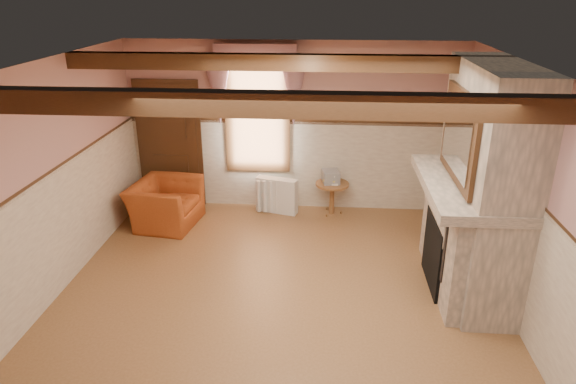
# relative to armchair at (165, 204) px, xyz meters

# --- Properties ---
(floor) EXTENTS (5.50, 6.00, 0.01)m
(floor) POSITION_rel_armchair_xyz_m (1.99, -2.10, -0.35)
(floor) COLOR brown
(floor) RESTS_ON ground
(ceiling) EXTENTS (5.50, 6.00, 0.01)m
(ceiling) POSITION_rel_armchair_xyz_m (1.99, -2.10, 2.45)
(ceiling) COLOR silver
(ceiling) RESTS_ON wall_back
(wall_back) EXTENTS (5.50, 0.02, 2.80)m
(wall_back) POSITION_rel_armchair_xyz_m (1.99, 0.90, 1.05)
(wall_back) COLOR tan
(wall_back) RESTS_ON floor
(wall_left) EXTENTS (0.02, 6.00, 2.80)m
(wall_left) POSITION_rel_armchair_xyz_m (-0.76, -2.10, 1.05)
(wall_left) COLOR tan
(wall_left) RESTS_ON floor
(wall_right) EXTENTS (0.02, 6.00, 2.80)m
(wall_right) POSITION_rel_armchair_xyz_m (4.74, -2.10, 1.05)
(wall_right) COLOR tan
(wall_right) RESTS_ON floor
(wainscot) EXTENTS (5.50, 6.00, 1.50)m
(wainscot) POSITION_rel_armchair_xyz_m (1.99, -2.10, 0.40)
(wainscot) COLOR beige
(wainscot) RESTS_ON floor
(chair_rail) EXTENTS (5.50, 6.00, 0.08)m
(chair_rail) POSITION_rel_armchair_xyz_m (1.99, -2.10, 1.15)
(chair_rail) COLOR black
(chair_rail) RESTS_ON wainscot
(firebox) EXTENTS (0.20, 0.95, 0.90)m
(firebox) POSITION_rel_armchair_xyz_m (3.99, -1.50, 0.10)
(firebox) COLOR black
(firebox) RESTS_ON floor
(armchair) EXTENTS (1.08, 1.19, 0.70)m
(armchair) POSITION_rel_armchair_xyz_m (0.00, 0.00, 0.00)
(armchair) COLOR #994219
(armchair) RESTS_ON floor
(side_table) EXTENTS (0.58, 0.58, 0.55)m
(side_table) POSITION_rel_armchair_xyz_m (2.65, 0.60, -0.08)
(side_table) COLOR brown
(side_table) RESTS_ON floor
(book_stack) EXTENTS (0.31, 0.36, 0.20)m
(book_stack) POSITION_rel_armchair_xyz_m (2.62, 0.63, 0.30)
(book_stack) COLOR #B7AD8C
(book_stack) RESTS_ON side_table
(radiator) EXTENTS (0.72, 0.36, 0.60)m
(radiator) POSITION_rel_armchair_xyz_m (1.73, 0.60, -0.05)
(radiator) COLOR silver
(radiator) RESTS_ON floor
(bowl) EXTENTS (0.32, 0.32, 0.08)m
(bowl) POSITION_rel_armchair_xyz_m (4.24, -1.73, 1.11)
(bowl) COLOR brown
(bowl) RESTS_ON mantel
(mantel_clock) EXTENTS (0.14, 0.24, 0.20)m
(mantel_clock) POSITION_rel_armchair_xyz_m (4.24, -0.69, 1.17)
(mantel_clock) COLOR black
(mantel_clock) RESTS_ON mantel
(oil_lamp) EXTENTS (0.11, 0.11, 0.28)m
(oil_lamp) POSITION_rel_armchair_xyz_m (4.24, -0.90, 1.21)
(oil_lamp) COLOR #D6873C
(oil_lamp) RESTS_ON mantel
(candle_red) EXTENTS (0.06, 0.06, 0.16)m
(candle_red) POSITION_rel_armchair_xyz_m (4.24, -2.05, 1.15)
(candle_red) COLOR #AA2614
(candle_red) RESTS_ON mantel
(jar_yellow) EXTENTS (0.06, 0.06, 0.12)m
(jar_yellow) POSITION_rel_armchair_xyz_m (4.24, -2.02, 1.13)
(jar_yellow) COLOR gold
(jar_yellow) RESTS_ON mantel
(fireplace) EXTENTS (0.85, 2.00, 2.80)m
(fireplace) POSITION_rel_armchair_xyz_m (4.42, -1.50, 1.05)
(fireplace) COLOR gray
(fireplace) RESTS_ON floor
(mantel) EXTENTS (1.05, 2.05, 0.12)m
(mantel) POSITION_rel_armchair_xyz_m (4.24, -1.50, 1.01)
(mantel) COLOR gray
(mantel) RESTS_ON fireplace
(overmantel_mirror) EXTENTS (0.06, 1.44, 1.04)m
(overmantel_mirror) POSITION_rel_armchair_xyz_m (4.05, -1.50, 1.62)
(overmantel_mirror) COLOR silver
(overmantel_mirror) RESTS_ON fireplace
(door) EXTENTS (1.10, 0.10, 2.10)m
(door) POSITION_rel_armchair_xyz_m (-0.11, 0.84, 0.70)
(door) COLOR black
(door) RESTS_ON floor
(window) EXTENTS (1.06, 0.08, 2.02)m
(window) POSITION_rel_armchair_xyz_m (1.39, 0.87, 1.30)
(window) COLOR white
(window) RESTS_ON wall_back
(window_drapes) EXTENTS (1.30, 0.14, 1.40)m
(window_drapes) POSITION_rel_armchair_xyz_m (1.39, 0.78, 1.90)
(window_drapes) COLOR gray
(window_drapes) RESTS_ON wall_back
(ceiling_beam_front) EXTENTS (5.50, 0.18, 0.20)m
(ceiling_beam_front) POSITION_rel_armchair_xyz_m (1.99, -3.30, 2.35)
(ceiling_beam_front) COLOR black
(ceiling_beam_front) RESTS_ON ceiling
(ceiling_beam_back) EXTENTS (5.50, 0.18, 0.20)m
(ceiling_beam_back) POSITION_rel_armchair_xyz_m (1.99, -0.90, 2.35)
(ceiling_beam_back) COLOR black
(ceiling_beam_back) RESTS_ON ceiling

